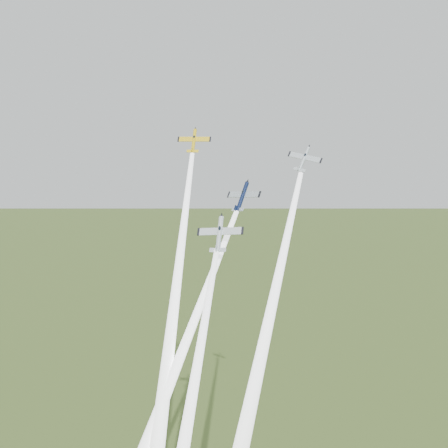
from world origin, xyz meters
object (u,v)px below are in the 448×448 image
Objects in this scene: plane_yellow at (194,141)px; plane_navy at (242,197)px; plane_silver_right at (304,159)px; plane_silver_low at (220,234)px.

plane_yellow is 18.65m from plane_navy.
plane_silver_low is at bearing -126.01° from plane_silver_right.
plane_yellow is 0.90× the size of plane_navy.
plane_yellow is at bearing -178.12° from plane_silver_right.
plane_yellow is 24.16m from plane_silver_right.
plane_silver_right reaches higher than plane_silver_low.
plane_silver_low is at bearing -82.43° from plane_navy.
plane_silver_right is 0.78× the size of plane_silver_low.
plane_yellow is 0.81× the size of plane_silver_low.
plane_silver_low is (-1.88, -7.80, -6.23)m from plane_navy.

